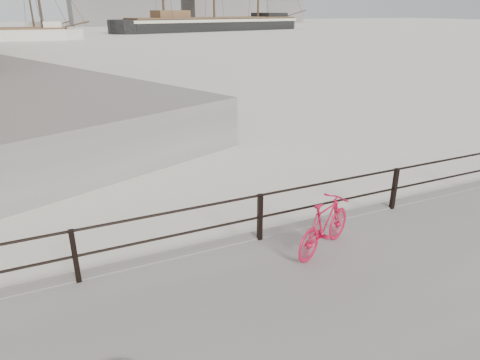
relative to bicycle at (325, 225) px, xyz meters
name	(u,v)px	position (x,y,z in m)	size (l,w,h in m)	color
ground	(385,219)	(2.57, 1.04, -0.89)	(400.00, 400.00, 0.00)	white
guardrail	(394,189)	(2.57, 0.89, -0.04)	(28.00, 0.10, 1.00)	black
bicycle	(325,225)	(0.00, 0.00, 0.00)	(1.78, 0.27, 1.07)	red
barque_black	(215,31)	(34.68, 93.90, -0.89)	(57.19, 18.72, 32.56)	black
schooner_mid	(7,41)	(-8.57, 76.14, -0.89)	(25.33, 10.72, 18.54)	beige
schooner_left	(4,40)	(-9.00, 76.97, -0.89)	(24.93, 11.33, 18.89)	white
industrial_east	(271,3)	(80.57, 151.04, 6.11)	(20.00, 16.00, 14.00)	gray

